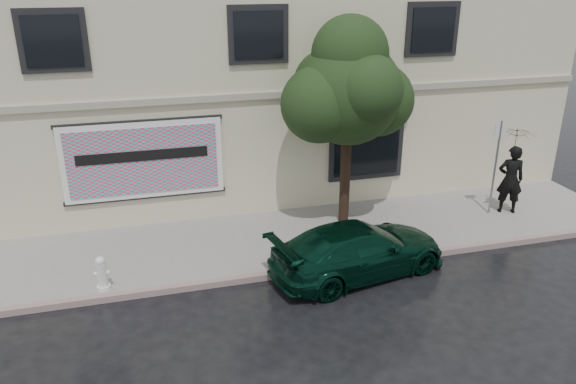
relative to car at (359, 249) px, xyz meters
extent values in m
plane|color=black|center=(-1.51, -1.20, -0.63)|extent=(90.00, 90.00, 0.00)
cube|color=gray|center=(-1.51, 2.05, -0.56)|extent=(20.00, 3.50, 0.15)
cube|color=gray|center=(-1.51, 0.30, -0.56)|extent=(20.00, 0.18, 0.16)
cube|color=beige|center=(-1.51, 7.80, 2.87)|extent=(20.00, 8.00, 7.00)
cube|color=#9E9984|center=(-1.51, 3.76, 2.97)|extent=(20.00, 0.12, 0.18)
cube|color=black|center=(1.69, 3.76, 1.32)|extent=(2.30, 0.10, 2.10)
cube|color=black|center=(1.69, 3.70, 1.32)|extent=(2.00, 0.05, 1.80)
cube|color=black|center=(-6.51, 3.70, 4.57)|extent=(1.30, 0.05, 1.20)
cube|color=black|center=(-1.51, 3.70, 4.57)|extent=(1.30, 0.05, 1.20)
cube|color=black|center=(3.49, 3.70, 4.57)|extent=(1.30, 0.05, 1.20)
cube|color=white|center=(-4.71, 3.73, 1.42)|extent=(4.20, 0.06, 2.10)
cube|color=#E93355|center=(-4.71, 3.69, 1.42)|extent=(3.90, 0.04, 1.80)
cube|color=black|center=(-4.71, 3.76, 0.37)|extent=(4.30, 0.10, 0.10)
cube|color=black|center=(-4.71, 3.76, 2.47)|extent=(4.30, 0.10, 0.10)
cube|color=black|center=(-4.71, 3.66, 1.57)|extent=(3.40, 0.02, 0.28)
imported|color=black|center=(0.00, 0.00, 0.00)|extent=(4.62, 2.74, 1.26)
imported|color=black|center=(5.42, 1.95, 0.53)|extent=(0.86, 0.71, 2.02)
imported|color=black|center=(5.42, 1.95, 1.95)|extent=(1.23, 1.23, 0.82)
cylinder|color=black|center=(0.58, 2.57, 0.81)|extent=(0.28, 0.28, 2.59)
sphere|color=black|center=(0.58, 2.57, 3.19)|extent=(2.75, 2.75, 2.75)
cylinder|color=silver|center=(-5.84, 0.60, -0.44)|extent=(0.31, 0.31, 0.08)
cylinder|color=silver|center=(-5.84, 0.60, -0.12)|extent=(0.23, 0.23, 0.56)
sphere|color=silver|center=(-5.84, 0.60, 0.21)|extent=(0.23, 0.23, 0.23)
cylinder|color=silver|center=(-5.84, 0.60, -0.09)|extent=(0.33, 0.10, 0.10)
cylinder|color=gray|center=(4.89, 2.00, 0.90)|extent=(0.06, 0.06, 2.75)
cube|color=silver|center=(4.89, 2.00, 2.01)|extent=(0.34, 0.04, 0.44)
camera|label=1|loc=(-4.70, -10.93, 6.20)|focal=35.00mm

